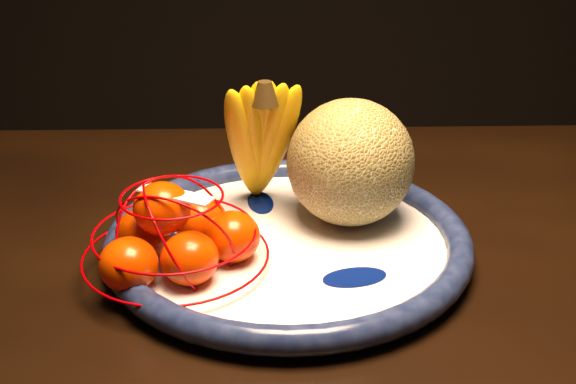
{
  "coord_description": "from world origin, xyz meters",
  "views": [
    {
      "loc": [
        0.07,
        -0.68,
        1.16
      ],
      "look_at": [
        0.08,
        0.02,
        0.83
      ],
      "focal_mm": 45.0,
      "sensor_mm": 36.0,
      "label": 1
    }
  ],
  "objects_px": {
    "banana_bunch": "(260,136)",
    "dining_table": "(147,342)",
    "cantaloupe": "(350,162)",
    "mandarin_bag": "(176,237)",
    "fruit_bowl": "(288,241)"
  },
  "relations": [
    {
      "from": "mandarin_bag",
      "to": "fruit_bowl",
      "type": "bearing_deg",
      "value": 24.13
    },
    {
      "from": "dining_table",
      "to": "banana_bunch",
      "type": "xyz_separation_m",
      "value": [
        0.12,
        0.14,
        0.19
      ]
    },
    {
      "from": "dining_table",
      "to": "cantaloupe",
      "type": "relative_size",
      "value": 10.62
    },
    {
      "from": "banana_bunch",
      "to": "dining_table",
      "type": "bearing_deg",
      "value": -143.97
    },
    {
      "from": "banana_bunch",
      "to": "mandarin_bag",
      "type": "xyz_separation_m",
      "value": [
        -0.08,
        -0.14,
        -0.06
      ]
    },
    {
      "from": "dining_table",
      "to": "banana_bunch",
      "type": "bearing_deg",
      "value": 48.01
    },
    {
      "from": "cantaloupe",
      "to": "banana_bunch",
      "type": "relative_size",
      "value": 0.81
    },
    {
      "from": "banana_bunch",
      "to": "mandarin_bag",
      "type": "bearing_deg",
      "value": -133.69
    },
    {
      "from": "banana_bunch",
      "to": "mandarin_bag",
      "type": "height_order",
      "value": "banana_bunch"
    },
    {
      "from": "fruit_bowl",
      "to": "banana_bunch",
      "type": "bearing_deg",
      "value": 110.24
    },
    {
      "from": "fruit_bowl",
      "to": "mandarin_bag",
      "type": "xyz_separation_m",
      "value": [
        -0.11,
        -0.05,
        0.03
      ]
    },
    {
      "from": "dining_table",
      "to": "cantaloupe",
      "type": "height_order",
      "value": "cantaloupe"
    },
    {
      "from": "dining_table",
      "to": "mandarin_bag",
      "type": "height_order",
      "value": "mandarin_bag"
    },
    {
      "from": "cantaloupe",
      "to": "banana_bunch",
      "type": "xyz_separation_m",
      "value": [
        -0.1,
        0.04,
        0.02
      ]
    },
    {
      "from": "fruit_bowl",
      "to": "banana_bunch",
      "type": "relative_size",
      "value": 2.26
    }
  ]
}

